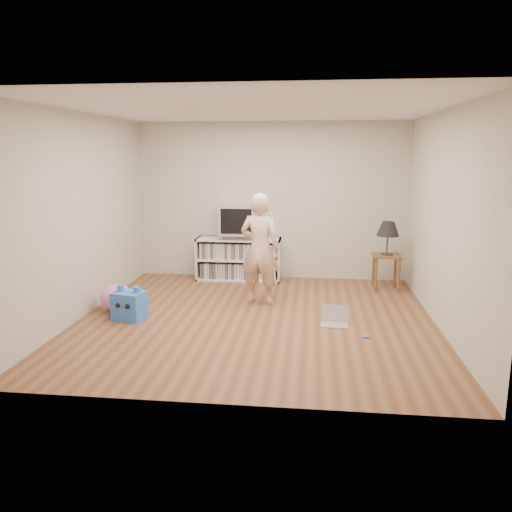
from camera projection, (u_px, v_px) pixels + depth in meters
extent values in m
plane|color=brown|center=(256.00, 319.00, 6.40)|extent=(4.50, 4.50, 0.00)
cube|color=beige|center=(271.00, 201.00, 8.33)|extent=(4.50, 0.02, 2.60)
cube|color=beige|center=(224.00, 254.00, 3.95)|extent=(4.50, 0.02, 2.60)
cube|color=beige|center=(82.00, 216.00, 6.39)|extent=(0.02, 4.50, 2.60)
cube|color=beige|center=(445.00, 221.00, 5.89)|extent=(0.02, 4.50, 2.60)
cube|color=white|center=(256.00, 109.00, 5.88)|extent=(4.50, 4.50, 0.01)
cube|color=white|center=(241.00, 256.00, 8.56)|extent=(1.40, 0.03, 0.70)
cube|color=white|center=(199.00, 258.00, 8.43)|extent=(0.03, 0.45, 0.70)
cube|color=white|center=(280.00, 260.00, 8.28)|extent=(0.03, 0.45, 0.70)
cube|color=white|center=(239.00, 278.00, 8.42)|extent=(1.40, 0.45, 0.03)
cube|color=white|center=(239.00, 259.00, 8.36)|extent=(1.34, 0.45, 0.03)
cube|color=white|center=(239.00, 239.00, 8.29)|extent=(1.40, 0.45, 0.03)
cube|color=silver|center=(239.00, 259.00, 8.36)|extent=(1.26, 0.36, 0.64)
cube|color=gray|center=(239.00, 236.00, 8.28)|extent=(0.45, 0.35, 0.07)
cube|color=#9A9A9F|center=(238.00, 219.00, 8.22)|extent=(0.60, 0.52, 0.50)
cube|color=black|center=(236.00, 221.00, 7.96)|extent=(0.50, 0.01, 0.40)
cylinder|color=brown|center=(376.00, 275.00, 7.60)|extent=(0.04, 0.04, 0.52)
cylinder|color=brown|center=(399.00, 276.00, 7.57)|extent=(0.04, 0.04, 0.52)
cylinder|color=brown|center=(373.00, 270.00, 7.94)|extent=(0.04, 0.04, 0.52)
cylinder|color=brown|center=(395.00, 271.00, 7.90)|extent=(0.04, 0.04, 0.52)
cube|color=brown|center=(387.00, 256.00, 7.70)|extent=(0.42, 0.42, 0.03)
cylinder|color=#333333|center=(387.00, 254.00, 7.69)|extent=(0.18, 0.18, 0.02)
cylinder|color=#333333|center=(387.00, 243.00, 7.66)|extent=(0.02, 0.02, 0.32)
imported|color=beige|center=(260.00, 249.00, 6.93)|extent=(0.64, 0.49, 1.56)
cube|color=silver|center=(334.00, 325.00, 6.15)|extent=(0.34, 0.25, 0.01)
cube|color=silver|center=(335.00, 313.00, 6.23)|extent=(0.33, 0.09, 0.21)
cube|color=black|center=(335.00, 313.00, 6.23)|extent=(0.29, 0.07, 0.17)
cube|color=#4462B7|center=(366.00, 337.00, 5.75)|extent=(0.08, 0.10, 0.02)
cube|color=blue|center=(130.00, 306.00, 6.36)|extent=(0.43, 0.37, 0.36)
cylinder|color=blue|center=(121.00, 288.00, 6.35)|extent=(0.09, 0.09, 0.08)
cylinder|color=blue|center=(137.00, 290.00, 6.28)|extent=(0.09, 0.09, 0.08)
sphere|color=black|center=(118.00, 305.00, 6.23)|extent=(0.06, 0.06, 0.06)
sphere|color=black|center=(127.00, 306.00, 6.19)|extent=(0.06, 0.06, 0.06)
ellipsoid|color=pink|center=(116.00, 297.00, 6.71)|extent=(0.53, 0.53, 0.36)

